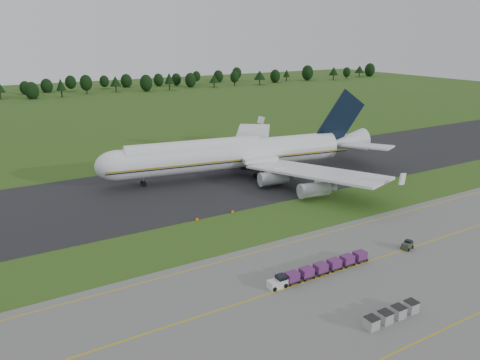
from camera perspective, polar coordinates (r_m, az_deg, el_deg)
ground at (r=88.35m, az=-0.34°, el=-6.03°), size 600.00×600.00×0.00m
apron at (r=64.76m, az=15.58°, el=-16.22°), size 300.00×52.00×0.06m
taxiway at (r=111.85m, az=-7.56°, el=-1.01°), size 300.00×40.00×0.08m
apron_markings at (r=68.90m, az=11.32°, el=-13.63°), size 300.00×30.20×0.01m
tree_line at (r=294.40m, az=-21.33°, el=10.64°), size 528.45×21.75×11.71m
aircraft at (r=119.39m, az=-0.37°, el=3.30°), size 74.65×71.55×20.88m
baggage_train at (r=73.49m, az=9.59°, el=-10.63°), size 18.64×1.69×1.63m
utility_cart at (r=85.33m, az=19.71°, el=-7.57°), size 2.34×1.77×1.14m
uld_row at (r=65.25m, az=18.03°, el=-15.33°), size 8.78×1.58×1.56m
edge_markers at (r=93.98m, az=-3.04°, el=-4.39°), size 8.51×0.30×0.60m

